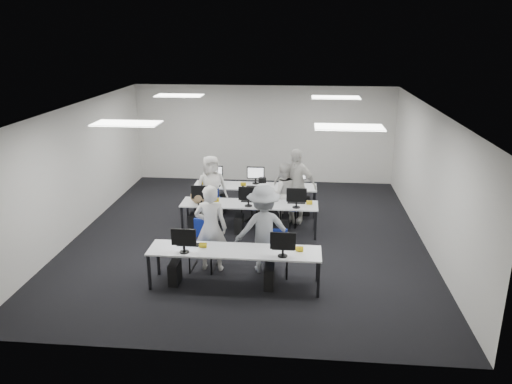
# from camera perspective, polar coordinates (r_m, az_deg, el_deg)

# --- Properties ---
(room) EXTENTS (9.00, 9.02, 3.00)m
(room) POSITION_cam_1_polar(r_m,az_deg,el_deg) (11.25, -0.89, 2.05)
(room) COLOR black
(room) RESTS_ON ground
(ceiling_panels) EXTENTS (5.20, 4.60, 0.02)m
(ceiling_panels) POSITION_cam_1_polar(r_m,az_deg,el_deg) (10.93, -0.93, 9.55)
(ceiling_panels) COLOR white
(ceiling_panels) RESTS_ON room
(desk_front) EXTENTS (3.20, 0.70, 0.73)m
(desk_front) POSITION_cam_1_polar(r_m,az_deg,el_deg) (9.31, -2.48, -6.92)
(desk_front) COLOR silver
(desk_front) RESTS_ON ground
(desk_mid) EXTENTS (3.20, 0.70, 0.73)m
(desk_mid) POSITION_cam_1_polar(r_m,az_deg,el_deg) (11.69, -0.77, -1.54)
(desk_mid) COLOR silver
(desk_mid) RESTS_ON ground
(desk_back) EXTENTS (3.20, 0.70, 0.73)m
(desk_back) POSITION_cam_1_polar(r_m,az_deg,el_deg) (13.01, -0.12, 0.53)
(desk_back) COLOR silver
(desk_back) RESTS_ON ground
(equipment_front) EXTENTS (2.51, 0.41, 1.19)m
(equipment_front) POSITION_cam_1_polar(r_m,az_deg,el_deg) (9.46, -3.63, -8.68)
(equipment_front) COLOR #0C31A6
(equipment_front) RESTS_ON desk_front
(equipment_mid) EXTENTS (2.91, 0.41, 1.19)m
(equipment_mid) POSITION_cam_1_polar(r_m,az_deg,el_deg) (11.81, -1.70, -3.01)
(equipment_mid) COLOR white
(equipment_mid) RESTS_ON desk_mid
(equipment_back) EXTENTS (2.91, 0.41, 1.19)m
(equipment_back) POSITION_cam_1_polar(r_m,az_deg,el_deg) (13.12, 0.72, -0.82)
(equipment_back) COLOR white
(equipment_back) RESTS_ON desk_back
(chair_0) EXTENTS (0.52, 0.56, 0.99)m
(chair_0) POSITION_cam_1_polar(r_m,az_deg,el_deg) (10.15, -6.02, -7.07)
(chair_0) COLOR navy
(chair_0) RESTS_ON ground
(chair_1) EXTENTS (0.46, 0.50, 0.88)m
(chair_1) POSITION_cam_1_polar(r_m,az_deg,el_deg) (9.90, 2.38, -7.89)
(chair_1) COLOR navy
(chair_1) RESTS_ON ground
(chair_2) EXTENTS (0.59, 0.62, 0.91)m
(chair_2) POSITION_cam_1_polar(r_m,az_deg,el_deg) (12.46, -5.64, -2.29)
(chair_2) COLOR navy
(chair_2) RESTS_ON ground
(chair_3) EXTENTS (0.47, 0.50, 0.86)m
(chair_3) POSITION_cam_1_polar(r_m,az_deg,el_deg) (12.43, -0.56, -2.33)
(chair_3) COLOR navy
(chair_3) RESTS_ON ground
(chair_4) EXTENTS (0.55, 0.57, 0.87)m
(chair_4) POSITION_cam_1_polar(r_m,az_deg,el_deg) (12.36, 4.03, -2.49)
(chair_4) COLOR navy
(chair_4) RESTS_ON ground
(chair_5) EXTENTS (0.45, 0.49, 0.89)m
(chair_5) POSITION_cam_1_polar(r_m,az_deg,el_deg) (12.86, -5.04, -1.66)
(chair_5) COLOR navy
(chair_5) RESTS_ON ground
(chair_6) EXTENTS (0.54, 0.56, 0.87)m
(chair_6) POSITION_cam_1_polar(r_m,az_deg,el_deg) (12.56, -0.03, -2.08)
(chair_6) COLOR navy
(chair_6) RESTS_ON ground
(chair_7) EXTENTS (0.46, 0.50, 0.89)m
(chair_7) POSITION_cam_1_polar(r_m,az_deg,el_deg) (12.53, 3.85, -2.16)
(chair_7) COLOR navy
(chair_7) RESTS_ON ground
(handbag) EXTENTS (0.42, 0.30, 0.31)m
(handbag) POSITION_cam_1_polar(r_m,az_deg,el_deg) (11.72, -6.63, -0.55)
(handbag) COLOR olive
(handbag) RESTS_ON desk_mid
(student_0) EXTENTS (0.66, 0.44, 1.77)m
(student_0) POSITION_cam_1_polar(r_m,az_deg,el_deg) (9.89, -5.18, -4.11)
(student_0) COLOR beige
(student_0) RESTS_ON ground
(student_1) EXTENTS (0.87, 0.75, 1.54)m
(student_1) POSITION_cam_1_polar(r_m,az_deg,el_deg) (12.29, 3.09, -0.14)
(student_1) COLOR beige
(student_1) RESTS_ON ground
(student_2) EXTENTS (0.95, 0.81, 1.65)m
(student_2) POSITION_cam_1_polar(r_m,az_deg,el_deg) (12.56, -5.12, 0.47)
(student_2) COLOR beige
(student_2) RESTS_ON ground
(student_3) EXTENTS (1.18, 0.76, 1.87)m
(student_3) POSITION_cam_1_polar(r_m,az_deg,el_deg) (12.34, 4.47, 0.72)
(student_3) COLOR beige
(student_3) RESTS_ON ground
(photographer) EXTENTS (1.27, 0.92, 1.77)m
(photographer) POSITION_cam_1_polar(r_m,az_deg,el_deg) (9.81, 0.86, -4.23)
(photographer) COLOR slate
(photographer) RESTS_ON ground
(dslr_camera) EXTENTS (0.18, 0.21, 0.10)m
(dslr_camera) POSITION_cam_1_polar(r_m,az_deg,el_deg) (9.66, 0.71, 1.36)
(dslr_camera) COLOR black
(dslr_camera) RESTS_ON photographer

